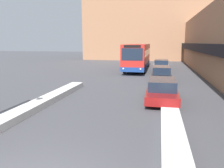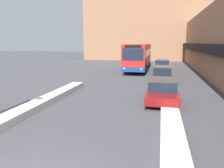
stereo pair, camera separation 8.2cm
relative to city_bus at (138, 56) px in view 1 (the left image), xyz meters
The scene contains 8 objects.
building_row_right 10.12m from the city_bus, ahead, with size 5.50×60.00×7.28m.
building_backdrop_far 19.81m from the city_bus, 90.31° to the left, with size 26.00×8.00×15.88m.
snow_bank_left 19.74m from the city_bus, 100.85° to the right, with size 0.90×13.45×0.36m.
snow_bank_right 20.57m from the city_bus, 80.18° to the right, with size 0.90×13.97×0.28m.
city_bus is the anchor object (origin of this frame).
parked_car_front 16.04m from the city_bus, 78.83° to the right, with size 1.89×4.70×1.35m.
parked_car_middle 9.02m from the city_bus, 69.76° to the right, with size 1.84×4.69×1.39m.
parked_car_back 3.60m from the city_bus, 25.59° to the right, with size 1.90×4.49×1.49m.
Camera 1 is at (2.98, -4.01, 3.59)m, focal length 35.00 mm.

